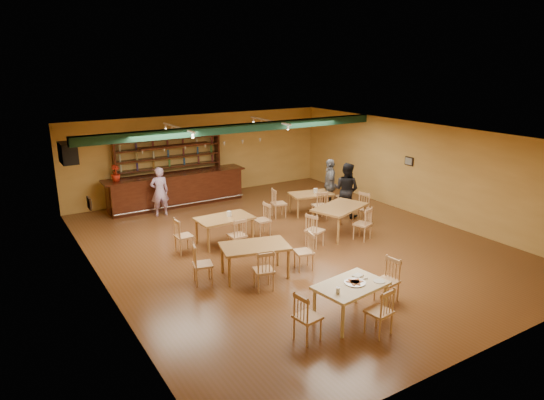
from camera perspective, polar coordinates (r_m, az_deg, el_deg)
floor at (r=13.38m, az=2.24°, el=-5.20°), size 12.00×12.00×0.00m
ceiling_beam at (r=14.99m, az=-3.68°, el=8.48°), size 10.00×0.30×0.25m
track_rail_left at (r=14.79m, az=-11.03°, el=8.39°), size 0.05×2.50×0.05m
track_rail_right at (r=16.19m, az=-0.27°, el=9.34°), size 0.05×2.50×0.05m
ac_unit at (r=14.89m, az=-22.89°, el=5.16°), size 0.34×0.70×0.48m
picture_left at (r=11.93m, az=-20.80°, el=-0.35°), size 0.04×0.34×0.28m
picture_right at (r=16.43m, az=15.90°, el=4.44°), size 0.04×0.34×0.28m
bar_counter at (r=17.03m, az=-11.19°, el=1.23°), size 4.93×0.85×1.13m
back_bar_hutch at (r=17.47m, az=-12.04°, el=3.51°), size 3.82×0.40×2.28m
poinsettia at (r=16.27m, az=-18.00°, el=3.04°), size 0.38×0.38×0.53m
dining_table_a at (r=13.34m, az=-5.61°, el=-3.59°), size 1.53×0.94×0.75m
dining_table_b at (r=15.93m, az=4.63°, el=-0.38°), size 1.51×1.08×0.68m
dining_table_c at (r=11.34m, az=-2.04°, el=-7.16°), size 1.72×1.27×0.77m
dining_table_d at (r=14.14m, az=7.97°, el=-2.36°), size 1.89×1.49×0.83m
near_table at (r=9.70m, az=9.21°, el=-11.76°), size 1.49×1.07×0.74m
pizza_tray at (r=9.59m, az=9.77°, el=-9.60°), size 0.47×0.47×0.01m
parmesan_shaker at (r=9.15m, az=7.79°, el=-10.52°), size 0.08×0.08×0.11m
napkin_stack at (r=9.87m, az=10.10°, el=-8.80°), size 0.23×0.19×0.03m
pizza_server at (r=9.71m, az=10.24°, el=-9.23°), size 0.33×0.17×0.00m
side_plate at (r=9.74m, az=12.54°, el=-9.35°), size 0.25×0.25×0.01m
patron_bar at (r=15.93m, az=-13.14°, el=0.97°), size 0.62×0.44×1.61m
patron_right_a at (r=15.66m, az=8.77°, el=1.22°), size 0.95×1.05×1.76m
patron_right_b at (r=16.23m, az=6.84°, el=1.82°), size 0.94×1.09×1.75m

